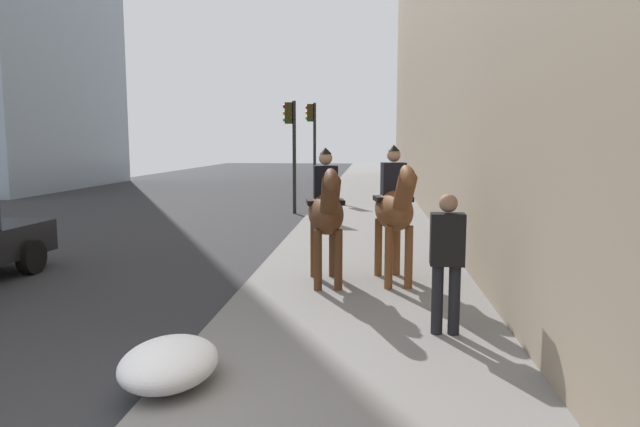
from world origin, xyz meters
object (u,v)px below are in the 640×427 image
Objects in this scene: mounted_horse_near at (326,211)px; pedestrian_greeting at (447,254)px; traffic_light_far_curb at (313,136)px; mounted_horse_far at (395,208)px; traffic_light_near_curb at (292,138)px.

mounted_horse_near reaches higher than pedestrian_greeting.
pedestrian_greeting is 17.12m from traffic_light_far_curb.
mounted_horse_near is at bearing 37.82° from pedestrian_greeting.
mounted_horse_far is at bearing 90.83° from mounted_horse_near.
mounted_horse_near is 14.60m from traffic_light_far_curb.
traffic_light_far_curb is at bearing -178.51° from mounted_horse_far.
mounted_horse_far is at bearing -168.80° from traffic_light_far_curb.
mounted_horse_far is 1.33× the size of pedestrian_greeting.
traffic_light_far_curb reaches higher than traffic_light_near_curb.
pedestrian_greeting is at bearing 2.26° from mounted_horse_far.
traffic_light_near_curb is at bearing -172.40° from mounted_horse_far.
mounted_horse_near is at bearing -173.20° from traffic_light_far_curb.
traffic_light_near_curb reaches higher than pedestrian_greeting.
traffic_light_near_curb reaches higher than mounted_horse_near.
traffic_light_near_curb is at bearing -178.37° from mounted_horse_near.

